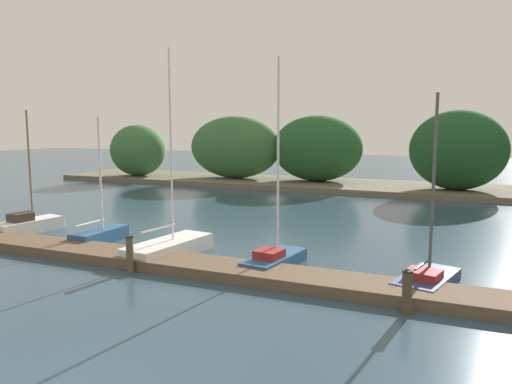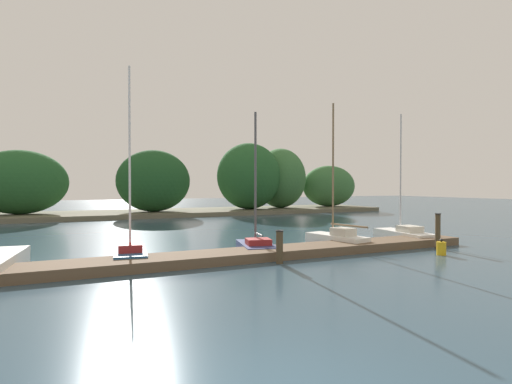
{
  "view_description": "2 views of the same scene",
  "coord_description": "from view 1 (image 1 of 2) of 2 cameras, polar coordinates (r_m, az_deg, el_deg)",
  "views": [
    {
      "loc": [
        5.94,
        -4.91,
        4.98
      ],
      "look_at": [
        -1.04,
        11.06,
        2.63
      ],
      "focal_mm": 34.77,
      "sensor_mm": 36.0,
      "label": 1
    },
    {
      "loc": [
        -2.49,
        -4.63,
        2.84
      ],
      "look_at": [
        4.73,
        10.61,
        2.56
      ],
      "focal_mm": 28.47,
      "sensor_mm": 36.0,
      "label": 2
    }
  ],
  "objects": [
    {
      "name": "dock_pier",
      "position": [
        16.3,
        1.18,
        -9.47
      ],
      "size": [
        28.9,
        1.8,
        0.35
      ],
      "color": "brown",
      "rests_on": "ground"
    },
    {
      "name": "far_shore",
      "position": [
        38.67,
        20.65,
        4.06
      ],
      "size": [
        57.96,
        8.0,
        7.13
      ],
      "color": "#66604C",
      "rests_on": "ground"
    },
    {
      "name": "sailboat_0",
      "position": [
        25.62,
        -24.54,
        -3.33
      ],
      "size": [
        1.45,
        3.41,
        5.68
      ],
      "rotation": [
        0.0,
        0.0,
        1.45
      ],
      "color": "white",
      "rests_on": "ground"
    },
    {
      "name": "sailboat_1",
      "position": [
        22.39,
        -17.35,
        -4.61
      ],
      "size": [
        1.02,
        2.93,
        5.33
      ],
      "rotation": [
        0.0,
        0.0,
        1.57
      ],
      "color": "#285684",
      "rests_on": "ground"
    },
    {
      "name": "sailboat_2",
      "position": [
        19.55,
        -9.72,
        -6.16
      ],
      "size": [
        1.88,
        4.29,
        7.85
      ],
      "rotation": [
        0.0,
        0.0,
        1.44
      ],
      "color": "white",
      "rests_on": "ground"
    },
    {
      "name": "sailboat_3",
      "position": [
        17.73,
        2.27,
        -7.48
      ],
      "size": [
        1.49,
        3.35,
        7.31
      ],
      "rotation": [
        0.0,
        0.0,
        1.44
      ],
      "color": "#285684",
      "rests_on": "ground"
    },
    {
      "name": "sailboat_4",
      "position": [
        16.49,
        19.14,
        -9.21
      ],
      "size": [
        1.93,
        3.24,
        5.96
      ],
      "rotation": [
        0.0,
        0.0,
        1.34
      ],
      "color": "navy",
      "rests_on": "ground"
    },
    {
      "name": "mooring_piling_1",
      "position": [
        17.55,
        -14.31,
        -6.9
      ],
      "size": [
        0.29,
        0.29,
        1.26
      ],
      "color": "brown",
      "rests_on": "ground"
    },
    {
      "name": "mooring_piling_2",
      "position": [
        13.91,
        16.97,
        -10.98
      ],
      "size": [
        0.29,
        0.29,
        1.21
      ],
      "color": "#4C3D28",
      "rests_on": "ground"
    }
  ]
}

